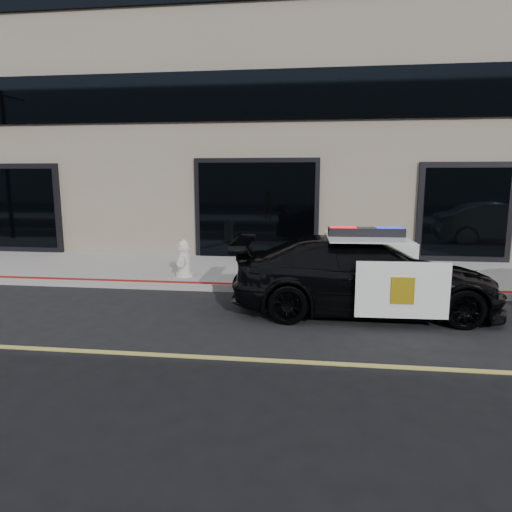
# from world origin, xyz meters

# --- Properties ---
(ground) EXTENTS (120.00, 120.00, 0.00)m
(ground) POSITION_xyz_m (0.00, 0.00, 0.00)
(ground) COLOR black
(ground) RESTS_ON ground
(sidewalk_n) EXTENTS (60.00, 3.50, 0.15)m
(sidewalk_n) POSITION_xyz_m (0.00, 5.25, 0.07)
(sidewalk_n) COLOR gray
(sidewalk_n) RESTS_ON ground
(building_n) EXTENTS (60.00, 7.00, 12.00)m
(building_n) POSITION_xyz_m (0.00, 10.50, 6.00)
(building_n) COLOR #756856
(building_n) RESTS_ON ground
(police_car) EXTENTS (2.30, 4.75, 1.51)m
(police_car) POSITION_xyz_m (1.50, 2.39, 0.68)
(police_car) COLOR black
(police_car) RESTS_ON ground
(fire_hydrant) EXTENTS (0.38, 0.53, 0.84)m
(fire_hydrant) POSITION_xyz_m (-2.29, 4.17, 0.54)
(fire_hydrant) COLOR beige
(fire_hydrant) RESTS_ON sidewalk_n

